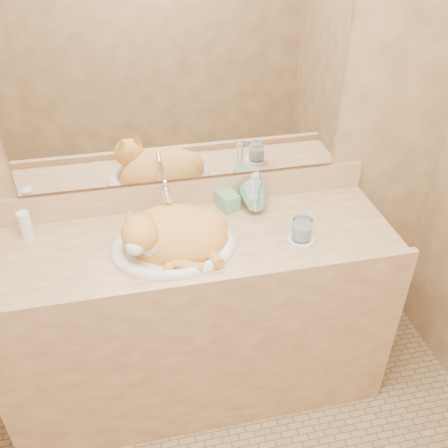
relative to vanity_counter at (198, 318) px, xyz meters
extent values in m
cube|color=olive|center=(0.00, 0.28, 0.82)|extent=(2.40, 0.02, 2.50)
cube|color=white|center=(0.00, 0.26, 0.97)|extent=(1.30, 0.02, 0.80)
imported|color=#66A381|center=(0.19, 0.16, 0.51)|extent=(0.09, 0.09, 0.16)
imported|color=#66A381|center=(0.28, 0.11, 0.48)|extent=(0.14, 0.14, 0.11)
cylinder|color=silver|center=(0.41, -0.08, 0.43)|extent=(0.11, 0.11, 0.01)
cylinder|color=white|center=(0.41, -0.08, 0.48)|extent=(0.08, 0.08, 0.09)
cylinder|color=white|center=(-0.63, 0.17, 0.48)|extent=(0.05, 0.05, 0.11)
camera|label=1|loc=(-0.21, -1.53, 1.61)|focal=40.00mm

